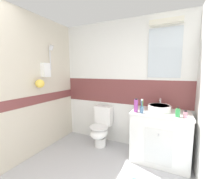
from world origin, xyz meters
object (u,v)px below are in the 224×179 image
toothbrush_cup (142,109)px  soap_dispenser (178,113)px  sink_basin (159,108)px  lotion_bottle_short (185,114)px  toilet (101,127)px  shampoo_bottle_tall (136,105)px

toothbrush_cup → soap_dispenser: 0.52m
sink_basin → lotion_bottle_short: bearing=-31.6°
toilet → toothbrush_cup: (0.86, -0.22, 0.54)m
lotion_bottle_short → sink_basin: bearing=148.4°
sink_basin → toilet: sink_basin is taller
sink_basin → shampoo_bottle_tall: bearing=-147.0°
toilet → lotion_bottle_short: (1.48, -0.22, 0.53)m
sink_basin → toothbrush_cup: (-0.25, -0.23, 0.01)m
sink_basin → soap_dispenser: 0.35m
shampoo_bottle_tall → soap_dispenser: bearing=-0.1°
toilet → soap_dispenser: 1.50m
toilet → shampoo_bottle_tall: (0.76, -0.21, 0.59)m
lotion_bottle_short → toothbrush_cup: bearing=-179.4°
sink_basin → toothbrush_cup: 0.34m
toilet → soap_dispenser: soap_dispenser is taller
sink_basin → lotion_bottle_short: size_ratio=3.86×
toilet → soap_dispenser: bearing=-8.7°
shampoo_bottle_tall → lotion_bottle_short: size_ratio=2.08×
soap_dispenser → shampoo_bottle_tall: shampoo_bottle_tall is taller
toilet → shampoo_bottle_tall: shampoo_bottle_tall is taller
soap_dispenser → shampoo_bottle_tall: size_ratio=0.71×
toilet → toothbrush_cup: toothbrush_cup is taller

